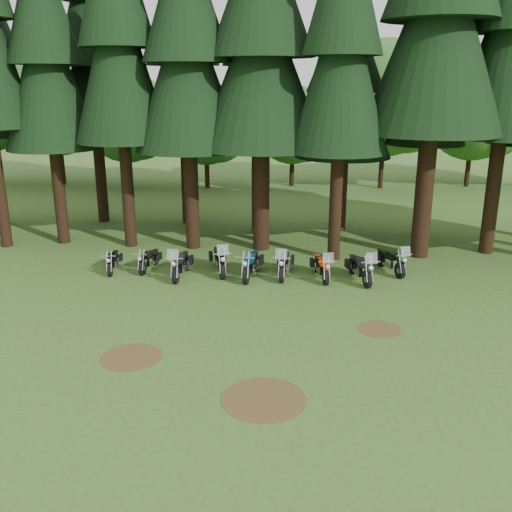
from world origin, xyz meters
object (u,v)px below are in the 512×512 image
object	(u,v)px
motorcycle_1	(149,260)
motorcycle_5	(284,265)
motorcycle_0	(113,262)
motorcycle_2	(181,265)
motorcycle_4	(251,265)
motorcycle_7	(360,269)
motorcycle_8	(390,262)
motorcycle_3	(219,261)
motorcycle_6	(322,267)

from	to	relation	value
motorcycle_1	motorcycle_5	world-z (taller)	motorcycle_5
motorcycle_0	motorcycle_2	bearing A→B (deg)	-17.24
motorcycle_2	motorcycle_4	xyz separation A→B (m)	(2.87, 0.19, 0.00)
motorcycle_0	motorcycle_1	xyz separation A→B (m)	(1.48, 0.28, 0.01)
motorcycle_7	motorcycle_8	world-z (taller)	motorcycle_7
motorcycle_2	motorcycle_4	distance (m)	2.88
motorcycle_2	motorcycle_3	world-z (taller)	motorcycle_3
motorcycle_1	motorcycle_3	world-z (taller)	motorcycle_3
motorcycle_4	motorcycle_8	xyz separation A→B (m)	(5.77, 0.97, -0.03)
motorcycle_3	motorcycle_6	size ratio (longest dim) A/B	1.09
motorcycle_7	motorcycle_8	distance (m)	1.79
motorcycle_3	motorcycle_4	size ratio (longest dim) A/B	1.00
motorcycle_4	motorcycle_5	bearing A→B (deg)	16.08
motorcycle_2	motorcycle_7	distance (m)	7.27
motorcycle_6	motorcycle_7	distance (m)	1.54
motorcycle_1	motorcycle_3	xyz separation A→B (m)	(3.04, -0.17, 0.10)
motorcycle_2	motorcycle_5	distance (m)	4.24
motorcycle_1	motorcycle_5	distance (m)	5.76
motorcycle_3	motorcycle_7	xyz separation A→B (m)	(5.76, -0.62, -0.01)
motorcycle_1	motorcycle_2	distance (m)	1.72
motorcycle_3	motorcycle_7	bearing A→B (deg)	-20.97
motorcycle_0	motorcycle_7	distance (m)	10.28
motorcycle_1	motorcycle_2	xyz separation A→B (m)	(1.52, -0.81, 0.09)
motorcycle_0	motorcycle_2	xyz separation A→B (m)	(3.00, -0.53, 0.10)
motorcycle_2	motorcycle_7	size ratio (longest dim) A/B	1.00
motorcycle_3	motorcycle_7	distance (m)	5.79
motorcycle_0	motorcycle_8	bearing A→B (deg)	-4.10
motorcycle_0	motorcycle_2	world-z (taller)	motorcycle_2
motorcycle_0	motorcycle_3	bearing A→B (deg)	-5.82
motorcycle_1	motorcycle_8	world-z (taller)	motorcycle_8
motorcycle_0	motorcycle_8	distance (m)	11.66
motorcycle_4	motorcycle_7	xyz separation A→B (m)	(4.40, -0.17, -0.00)
motorcycle_1	motorcycle_8	distance (m)	10.17
motorcycle_5	motorcycle_7	bearing A→B (deg)	-2.07
motorcycle_4	motorcycle_7	bearing A→B (deg)	5.50
motorcycle_8	motorcycle_2	bearing A→B (deg)	166.04
motorcycle_6	motorcycle_7	size ratio (longest dim) A/B	0.94
motorcycle_4	motorcycle_7	size ratio (longest dim) A/B	1.02
motorcycle_1	motorcycle_4	size ratio (longest dim) A/B	0.82
motorcycle_3	motorcycle_6	world-z (taller)	motorcycle_3
motorcycle_1	motorcycle_6	world-z (taller)	motorcycle_6
motorcycle_0	motorcycle_7	xyz separation A→B (m)	(10.27, -0.50, 0.10)
motorcycle_0	motorcycle_1	distance (m)	1.50
motorcycle_4	motorcycle_7	distance (m)	4.40
motorcycle_6	motorcycle_7	xyz separation A→B (m)	(1.53, -0.17, 0.04)
motorcycle_2	motorcycle_5	xyz separation A→B (m)	(4.22, 0.39, -0.01)
motorcycle_0	motorcycle_2	size ratio (longest dim) A/B	0.81
motorcycle_1	motorcycle_2	world-z (taller)	motorcycle_2
motorcycle_2	motorcycle_6	size ratio (longest dim) A/B	1.07
motorcycle_5	motorcycle_7	world-z (taller)	motorcycle_7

